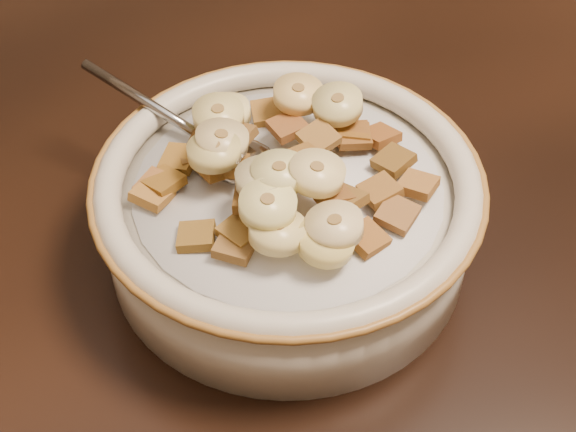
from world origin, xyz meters
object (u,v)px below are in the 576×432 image
table (489,94)px  cereal_bowl (288,220)px  spoon (240,160)px  chair (312,27)px

table → cereal_bowl: 0.25m
cereal_bowl → spoon: (-0.02, 0.03, 0.03)m
chair → cereal_bowl: 0.84m
table → spoon: bearing=-168.2°
table → chair: size_ratio=1.67×
chair → table: bearing=-115.4°
chair → spoon: bearing=-132.8°
table → chair: chair is taller
cereal_bowl → spoon: spoon is taller
chair → spoon: size_ratio=15.85×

